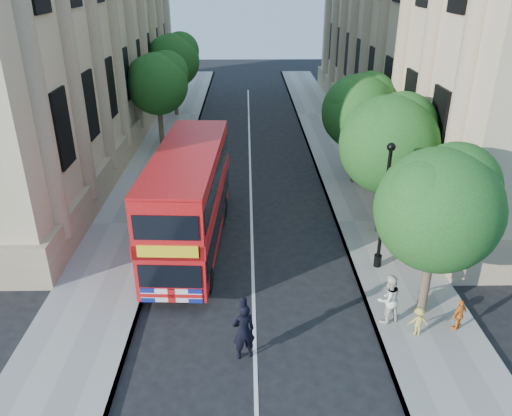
{
  "coord_description": "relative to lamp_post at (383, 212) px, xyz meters",
  "views": [
    {
      "loc": [
        -0.21,
        -11.03,
        10.77
      ],
      "look_at": [
        0.15,
        6.93,
        2.3
      ],
      "focal_mm": 35.0,
      "sensor_mm": 36.0,
      "label": 1
    }
  ],
  "objects": [
    {
      "name": "ground",
      "position": [
        -5.0,
        -6.0,
        -2.51
      ],
      "size": [
        120.0,
        120.0,
        0.0
      ],
      "primitive_type": "plane",
      "color": "black",
      "rests_on": "ground"
    },
    {
      "name": "pavement_right",
      "position": [
        0.75,
        4.0,
        -2.45
      ],
      "size": [
        3.5,
        80.0,
        0.12
      ],
      "primitive_type": "cube",
      "color": "gray",
      "rests_on": "ground"
    },
    {
      "name": "pavement_left",
      "position": [
        -10.75,
        4.0,
        -2.45
      ],
      "size": [
        3.5,
        80.0,
        0.12
      ],
      "primitive_type": "cube",
      "color": "gray",
      "rests_on": "ground"
    },
    {
      "name": "building_right",
      "position": [
        8.8,
        18.0,
        6.49
      ],
      "size": [
        12.0,
        38.0,
        18.0
      ],
      "primitive_type": "cube",
      "color": "tan",
      "rests_on": "ground"
    },
    {
      "name": "building_left",
      "position": [
        -18.8,
        18.0,
        6.49
      ],
      "size": [
        12.0,
        38.0,
        18.0
      ],
      "primitive_type": "cube",
      "color": "tan",
      "rests_on": "ground"
    },
    {
      "name": "tree_right_near",
      "position": [
        0.84,
        -2.97,
        1.74
      ],
      "size": [
        4.0,
        4.0,
        6.08
      ],
      "color": "#473828",
      "rests_on": "ground"
    },
    {
      "name": "tree_right_mid",
      "position": [
        0.84,
        3.03,
        1.93
      ],
      "size": [
        4.2,
        4.2,
        6.37
      ],
      "color": "#473828",
      "rests_on": "ground"
    },
    {
      "name": "tree_right_far",
      "position": [
        0.84,
        9.03,
        1.8
      ],
      "size": [
        4.0,
        4.0,
        6.15
      ],
      "color": "#473828",
      "rests_on": "ground"
    },
    {
      "name": "tree_left_far",
      "position": [
        -10.96,
        16.03,
        1.93
      ],
      "size": [
        4.0,
        4.0,
        6.3
      ],
      "color": "#473828",
      "rests_on": "ground"
    },
    {
      "name": "tree_left_back",
      "position": [
        -10.96,
        24.03,
        2.2
      ],
      "size": [
        4.2,
        4.2,
        6.65
      ],
      "color": "#473828",
      "rests_on": "ground"
    },
    {
      "name": "lamp_post",
      "position": [
        0.0,
        0.0,
        0.0
      ],
      "size": [
        0.32,
        0.32,
        5.16
      ],
      "color": "black",
      "rests_on": "pavement_right"
    },
    {
      "name": "double_decker_bus",
      "position": [
        -7.6,
        1.87,
        -0.14
      ],
      "size": [
        2.94,
        9.39,
        4.28
      ],
      "rotation": [
        0.0,
        0.0,
        -0.05
      ],
      "color": "#B20C0E",
      "rests_on": "ground"
    },
    {
      "name": "box_van",
      "position": [
        -7.15,
        5.6,
        -1.27
      ],
      "size": [
        1.86,
        4.46,
        2.54
      ],
      "rotation": [
        0.0,
        0.0,
        -0.01
      ],
      "color": "black",
      "rests_on": "ground"
    },
    {
      "name": "police_constable",
      "position": [
        -5.35,
        -5.0,
        -1.53
      ],
      "size": [
        0.82,
        0.65,
        1.96
      ],
      "primitive_type": "imported",
      "rotation": [
        0.0,
        0.0,
        3.43
      ],
      "color": "black",
      "rests_on": "ground"
    },
    {
      "name": "woman_pedestrian",
      "position": [
        -0.55,
        -3.48,
        -1.51
      ],
      "size": [
        1.05,
        0.94,
        1.76
      ],
      "primitive_type": "imported",
      "rotation": [
        0.0,
        0.0,
        3.53
      ],
      "color": "silver",
      "rests_on": "pavement_right"
    },
    {
      "name": "child_a",
      "position": [
        1.69,
        -3.95,
        -1.83
      ],
      "size": [
        0.71,
        0.58,
        1.13
      ],
      "primitive_type": "imported",
      "rotation": [
        0.0,
        0.0,
        3.68
      ],
      "color": "orange",
      "rests_on": "pavement_right"
    },
    {
      "name": "child_b",
      "position": [
        0.28,
        -4.18,
        -1.88
      ],
      "size": [
        0.66,
        0.39,
        1.01
      ],
      "primitive_type": "imported",
      "rotation": [
        0.0,
        0.0,
        3.11
      ],
      "color": "gold",
      "rests_on": "pavement_right"
    }
  ]
}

